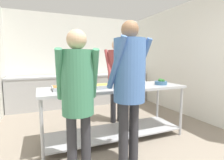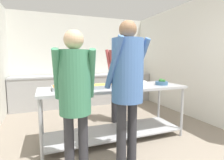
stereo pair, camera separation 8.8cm
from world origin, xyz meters
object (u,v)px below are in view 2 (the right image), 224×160
Objects in this scene: broccoli_bowl at (162,82)px; water_bottle at (137,70)px; sauce_pan at (126,84)px; guest_serving_right at (75,89)px; serving_tray_roast at (98,86)px; guest_serving_left at (127,78)px; serving_tray_vegetables at (67,88)px; plate_stack at (140,82)px; cook_behind_counter at (118,72)px.

water_bottle reaches higher than broccoli_bowl.
guest_serving_right is (-0.97, -0.74, 0.09)m from sauce_pan.
serving_tray_roast is 0.25× the size of guest_serving_left.
serving_tray_roast is at bearing 102.31° from guest_serving_left.
serving_tray_vegetables is at bearing 89.59° from guest_serving_right.
broccoli_bowl is (0.27, -0.29, 0.02)m from plate_stack.
guest_serving_right is at bearing -123.34° from serving_tray_roast.
broccoli_bowl reaches higher than serving_tray_vegetables.
guest_serving_left is at bearing 1.73° from guest_serving_right.
cook_behind_counter is at bearing 121.29° from broccoli_bowl.
broccoli_bowl is 1.76m from guest_serving_right.
cook_behind_counter is at bearing 49.27° from serving_tray_roast.
plate_stack is (0.87, 0.22, -0.00)m from serving_tray_roast.
broccoli_bowl is 0.13× the size of guest_serving_right.
plate_stack is at bearing -117.60° from water_bottle.
broccoli_bowl is at bearing -6.79° from sauce_pan.
serving_tray_roast is 1.00× the size of sauce_pan.
serving_tray_roast is 1.01m from cook_behind_counter.
sauce_pan is 0.27× the size of guest_serving_right.
guest_serving_right reaches higher than serving_tray_vegetables.
guest_serving_left is (-0.99, -0.64, 0.18)m from broccoli_bowl.
cook_behind_counter reaches higher than water_bottle.
serving_tray_vegetables is 1.33m from cook_behind_counter.
cook_behind_counter is (0.49, 1.46, -0.03)m from guest_serving_left.
cook_behind_counter is at bearing 77.68° from sauce_pan.
water_bottle is at bearing 51.43° from guest_serving_right.
serving_tray_vegetables is at bearing 129.07° from guest_serving_left.
sauce_pan is 2.08× the size of broccoli_bowl.
sauce_pan reaches higher than serving_tray_roast.
broccoli_bowl is 0.97m from cook_behind_counter.
serving_tray_roast is at bearing 176.70° from broccoli_bowl.
plate_stack is at bearing 133.52° from broccoli_bowl.
water_bottle is (2.48, 3.11, -0.01)m from guest_serving_right.
broccoli_bowl reaches higher than serving_tray_roast.
sauce_pan is 2.81m from water_bottle.
plate_stack is at bearing 28.37° from sauce_pan.
water_bottle reaches higher than serving_tray_vegetables.
guest_serving_left is at bearing -146.92° from broccoli_bowl.
guest_serving_left reaches higher than plate_stack.
water_bottle is at bearing 62.40° from plate_stack.
broccoli_bowl is (0.66, -0.08, 0.00)m from sauce_pan.
guest_serving_left reaches higher than serving_tray_vegetables.
serving_tray_vegetables is at bearing 175.38° from broccoli_bowl.
guest_serving_left reaches higher than sauce_pan.
guest_serving_right is (-0.48, -0.73, 0.10)m from serving_tray_roast.
guest_serving_left is 1.09× the size of guest_serving_right.
guest_serving_right is 0.95× the size of cook_behind_counter.
water_bottle is at bearing 70.70° from broccoli_bowl.
broccoli_bowl is (1.62, -0.13, 0.02)m from serving_tray_vegetables.
sauce_pan reaches higher than serving_tray_vegetables.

